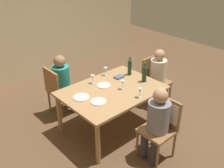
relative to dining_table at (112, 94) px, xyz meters
name	(u,v)px	position (x,y,z in m)	size (l,w,h in m)	color
ground_plane	(112,127)	(0.00, 0.00, -0.66)	(10.00, 10.00, 0.00)	brown
rear_room_partition	(27,19)	(0.00, 2.77, 0.69)	(6.40, 0.12, 2.70)	beige
dining_table	(112,94)	(0.00, 0.00, 0.00)	(1.57, 1.14, 0.74)	#A87F51
chair_near	(163,120)	(0.12, -0.95, -0.07)	(0.46, 0.44, 0.92)	olive
chair_far_left	(58,88)	(-0.44, 0.95, -0.13)	(0.44, 0.44, 0.92)	olive
chair_right_end	(154,77)	(1.17, 0.09, -0.13)	(0.44, 0.44, 0.92)	olive
person_woman_host	(157,120)	(-0.03, -0.95, 0.00)	(0.36, 0.31, 1.14)	#33333D
person_man_bearded	(63,80)	(-0.33, 0.95, 0.00)	(0.35, 0.31, 1.14)	#33333D
person_man_guest	(159,74)	(1.17, -0.03, -0.01)	(0.30, 0.35, 1.12)	#33333D
wine_bottle_tall_green	(130,67)	(0.60, 0.20, 0.23)	(0.07, 0.07, 0.33)	#19381E
wine_bottle_dark_red	(144,73)	(0.59, -0.15, 0.23)	(0.08, 0.08, 0.33)	#19381E
wine_glass_near_left	(93,77)	(-0.09, 0.38, 0.19)	(0.07, 0.07, 0.15)	silver
wine_glass_centre	(140,91)	(0.16, -0.46, 0.19)	(0.07, 0.07, 0.15)	silver
wine_glass_near_right	(106,70)	(0.27, 0.47, 0.19)	(0.07, 0.07, 0.15)	silver
wine_glass_far	(123,83)	(0.14, -0.09, 0.19)	(0.07, 0.07, 0.15)	silver
dinner_plate_host	(104,85)	(-0.01, 0.19, 0.09)	(0.22, 0.22, 0.01)	white
dinner_plate_guest_left	(81,97)	(-0.52, 0.13, 0.09)	(0.25, 0.25, 0.01)	white
dinner_plate_guest_right	(98,102)	(-0.40, -0.14, 0.09)	(0.23, 0.23, 0.01)	white
folded_napkin	(119,77)	(0.38, 0.23, 0.09)	(0.16, 0.12, 0.03)	#4C5B75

